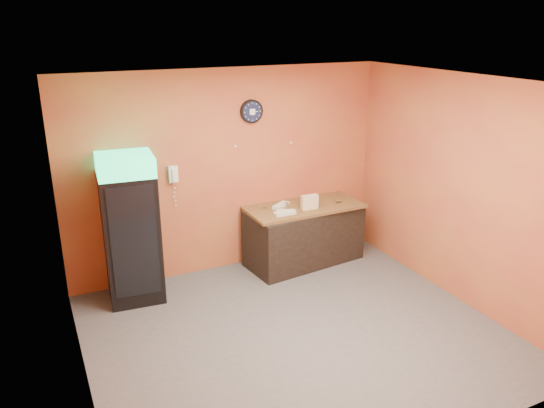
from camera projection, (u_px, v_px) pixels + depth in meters
floor at (296, 333)px, 6.03m from camera, size 4.50×4.50×0.00m
back_wall at (229, 172)px, 7.27m from camera, size 4.50×0.02×2.80m
left_wall at (72, 258)px, 4.65m from camera, size 0.02×4.00×2.80m
right_wall at (460, 190)px, 6.48m from camera, size 0.02×4.00×2.80m
ceiling at (300, 83)px, 5.11m from camera, size 4.50×4.00×0.02m
beverage_cooler at (132, 231)px, 6.51m from camera, size 0.71×0.72×1.87m
prep_counter at (304, 235)px, 7.69m from camera, size 1.74×0.93×0.83m
wall_clock at (252, 111)px, 7.12m from camera, size 0.32×0.06×0.32m
wall_phone at (173, 174)px, 6.88m from camera, size 0.12×0.10×0.22m
butcher_paper at (305, 207)px, 7.54m from camera, size 1.68×0.77×0.04m
sub_roll_stack at (310, 202)px, 7.38m from camera, size 0.24×0.10×0.20m
wrapped_sandwich_left at (285, 213)px, 7.19m from camera, size 0.30×0.12×0.04m
wrapped_sandwich_mid at (286, 212)px, 7.25m from camera, size 0.28×0.21×0.04m
wrapped_sandwich_right at (281, 205)px, 7.48m from camera, size 0.32×0.27×0.04m
kitchen_tool at (287, 205)px, 7.49m from camera, size 0.06×0.06×0.06m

